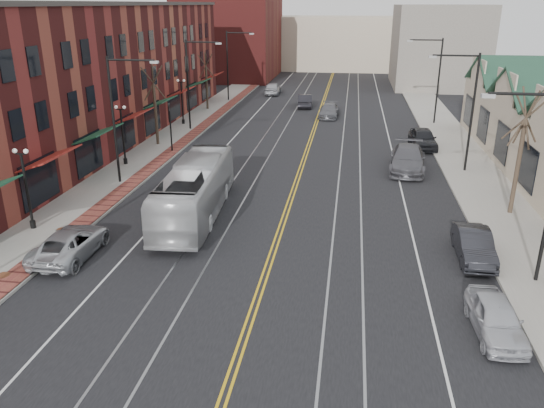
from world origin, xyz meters
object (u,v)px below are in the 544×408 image
(parked_suv, at_px, (70,243))
(parked_car_a, at_px, (496,318))
(transit_bus, at_px, (195,191))
(parked_car_b, at_px, (474,245))
(parked_car_c, at_px, (408,159))
(parked_car_d, at_px, (423,138))

(parked_suv, height_order, parked_car_a, parked_suv)
(transit_bus, distance_m, parked_suv, 7.29)
(transit_bus, bearing_deg, parked_car_b, 163.66)
(parked_car_c, bearing_deg, parked_car_d, 80.49)
(parked_car_b, relative_size, parked_car_d, 0.88)
(transit_bus, height_order, parked_car_b, transit_bus)
(parked_car_a, height_order, parked_car_b, parked_car_b)
(parked_car_b, distance_m, parked_car_d, 20.44)
(transit_bus, xyz_separation_m, parked_car_a, (13.76, -9.38, -0.85))
(transit_bus, xyz_separation_m, parked_car_b, (14.22, -3.24, -0.82))
(parked_car_a, bearing_deg, parked_car_b, 82.99)
(parked_car_b, relative_size, parked_car_c, 0.71)
(parked_suv, relative_size, parked_car_c, 0.82)
(parked_car_a, distance_m, parked_car_c, 20.03)
(parked_car_c, bearing_deg, transit_bus, -133.74)
(parked_car_a, bearing_deg, parked_suv, 165.95)
(transit_bus, relative_size, parked_car_c, 1.84)
(parked_car_d, bearing_deg, transit_bus, -133.03)
(parked_car_d, bearing_deg, parked_suv, -132.46)
(transit_bus, distance_m, parked_car_d, 22.33)
(parked_suv, xyz_separation_m, parked_car_d, (18.60, 22.97, 0.14))
(parked_suv, distance_m, parked_car_c, 23.46)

